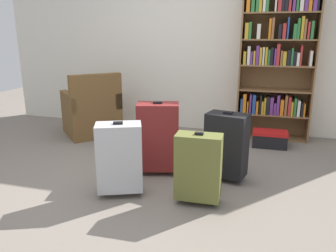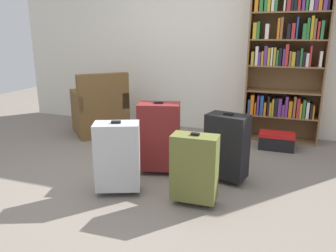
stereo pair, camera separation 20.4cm
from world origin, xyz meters
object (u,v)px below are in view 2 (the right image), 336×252
Objects in this scene: suitcase_silver at (117,156)px; suitcase_black at (227,146)px; bookshelf at (286,59)px; storage_box at (277,141)px; suitcase_dark_red at (159,136)px; mug at (123,135)px; suitcase_olive at (194,168)px; armchair at (100,112)px.

suitcase_silver is 0.98× the size of suitcase_black.
bookshelf is 4.57× the size of storage_box.
suitcase_dark_red is at bearing -178.35° from suitcase_black.
mug is 0.17× the size of suitcase_black.
bookshelf is 3.12× the size of suitcase_olive.
armchair is 2.48m from storage_box.
suitcase_silver is at bearing -54.86° from armchair.
suitcase_black reaches higher than storage_box.
suitcase_silver is (-1.34, -2.17, -0.74)m from bookshelf.
suitcase_black is at bearing 33.62° from suitcase_silver.
suitcase_silver is 0.71m from suitcase_olive.
suitcase_dark_red is at bearing -125.93° from bookshelf.
bookshelf is 16.62× the size of mug.
armchair is 1.42× the size of suitcase_black.
suitcase_olive is (1.85, -1.59, 0.02)m from armchair.
bookshelf is 2.36m from suitcase_olive.
armchair is at bearing 161.18° from mug.
suitcase_olive is (1.42, -1.45, 0.29)m from mug.
storage_box is at bearing 7.72° from mug.
suitcase_silver is 0.60m from suitcase_dark_red.
storage_box is at bearing -92.38° from bookshelf.
suitcase_olive reaches higher than storage_box.
suitcase_silver reaches higher than suitcase_olive.
mug is at bearing 134.41° from suitcase_olive.
bookshelf is 2.86× the size of suitcase_black.
armchair reaches higher than suitcase_silver.
armchair is 1.69m from suitcase_dark_red.
bookshelf is at bearing 73.73° from suitcase_black.
suitcase_silver is at bearing -64.32° from mug.
suitcase_dark_red reaches higher than storage_box.
suitcase_silver reaches higher than storage_box.
suitcase_silver is 0.90× the size of suitcase_dark_red.
suitcase_dark_red is 1.09× the size of suitcase_black.
mug is at bearing 115.68° from suitcase_silver.
suitcase_silver is at bearing -177.91° from suitcase_olive.
suitcase_silver is at bearing -146.38° from suitcase_black.
mug is 0.18× the size of suitcase_silver.
suitcase_dark_red reaches higher than suitcase_silver.
suitcase_olive is (0.71, 0.03, -0.02)m from suitcase_silver.
armchair is 1.30× the size of suitcase_dark_red.
mug is 1.66m from suitcase_silver.
armchair reaches higher than storage_box.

